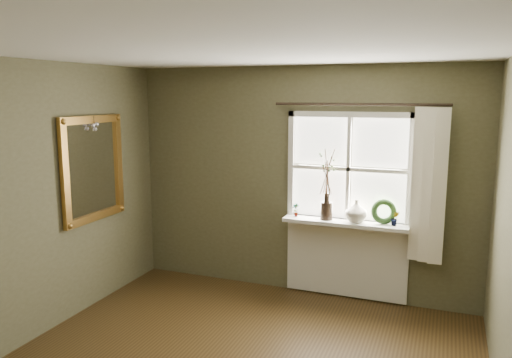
{
  "coord_description": "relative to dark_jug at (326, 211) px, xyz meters",
  "views": [
    {
      "loc": [
        1.55,
        -3.15,
        2.29
      ],
      "look_at": [
        -0.27,
        1.55,
        1.43
      ],
      "focal_mm": 35.0,
      "sensor_mm": 36.0,
      "label": 1
    }
  ],
  "objects": [
    {
      "name": "curtain_rod",
      "position": [
        0.31,
        0.05,
        1.16
      ],
      "size": [
        1.84,
        0.03,
        0.03
      ],
      "primitive_type": "cylinder",
      "rotation": [
        0.0,
        1.57,
        0.0
      ],
      "color": "black",
      "rests_on": "wall_back"
    },
    {
      "name": "dark_jug",
      "position": [
        0.0,
        0.0,
        0.0
      ],
      "size": [
        0.16,
        0.16,
        0.2
      ],
      "primitive_type": "cylinder",
      "rotation": [
        0.0,
        0.0,
        -0.21
      ],
      "color": "black",
      "rests_on": "window_sill"
    },
    {
      "name": "gilt_mirror",
      "position": [
        -2.31,
        -1.01,
        0.49
      ],
      "size": [
        0.1,
        0.94,
        1.12
      ],
      "color": "white",
      "rests_on": "wall_left"
    },
    {
      "name": "wall_back",
      "position": [
        -0.34,
        0.18,
        0.28
      ],
      "size": [
        4.0,
        0.1,
        2.6
      ],
      "primitive_type": "cube",
      "color": "brown",
      "rests_on": "ground"
    },
    {
      "name": "potted_plant_left",
      "position": [
        -0.35,
        0.0,
        -0.02
      ],
      "size": [
        0.09,
        0.07,
        0.15
      ],
      "primitive_type": "imported",
      "rotation": [
        0.0,
        0.0,
        -0.23
      ],
      "color": "#27451E",
      "rests_on": "window_sill"
    },
    {
      "name": "ceiling",
      "position": [
        -0.34,
        -2.12,
        1.58
      ],
      "size": [
        4.5,
        4.5,
        0.0
      ],
      "primitive_type": "plane",
      "color": "silver",
      "rests_on": "ground"
    },
    {
      "name": "wreath",
      "position": [
        0.61,
        0.04,
        0.0
      ],
      "size": [
        0.29,
        0.2,
        0.28
      ],
      "primitive_type": "torus",
      "rotation": [
        1.36,
        0.0,
        0.31
      ],
      "color": "#27451E",
      "rests_on": "window_sill"
    },
    {
      "name": "curtain",
      "position": [
        1.05,
        0.01,
        0.35
      ],
      "size": [
        0.36,
        0.12,
        1.59
      ],
      "primitive_type": "cube",
      "color": "white",
      "rests_on": "wall_back"
    },
    {
      "name": "window_frame",
      "position": [
        0.21,
        0.11,
        0.46
      ],
      "size": [
        1.36,
        0.06,
        1.24
      ],
      "color": "silver",
      "rests_on": "wall_back"
    },
    {
      "name": "window_sill",
      "position": [
        0.21,
        0.0,
        -0.12
      ],
      "size": [
        1.36,
        0.26,
        0.04
      ],
      "primitive_type": "cube",
      "color": "silver",
      "rests_on": "wall_back"
    },
    {
      "name": "window_apron",
      "position": [
        0.21,
        0.11,
        -0.56
      ],
      "size": [
        1.36,
        0.04,
        0.88
      ],
      "primitive_type": "cube",
      "color": "silver",
      "rests_on": "ground"
    },
    {
      "name": "potted_plant_right",
      "position": [
        0.73,
        0.0,
        -0.02
      ],
      "size": [
        0.1,
        0.09,
        0.16
      ],
      "primitive_type": "imported",
      "rotation": [
        0.0,
        0.0,
        0.2
      ],
      "color": "#27451E",
      "rests_on": "window_sill"
    },
    {
      "name": "cream_vase",
      "position": [
        0.33,
        0.0,
        0.02
      ],
      "size": [
        0.25,
        0.25,
        0.25
      ],
      "primitive_type": "imported",
      "rotation": [
        0.0,
        0.0,
        0.07
      ],
      "color": "beige",
      "rests_on": "window_sill"
    },
    {
      "name": "wall_left",
      "position": [
        -2.39,
        -2.12,
        0.28
      ],
      "size": [
        0.1,
        4.5,
        2.6
      ],
      "primitive_type": "cube",
      "color": "brown",
      "rests_on": "ground"
    }
  ]
}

